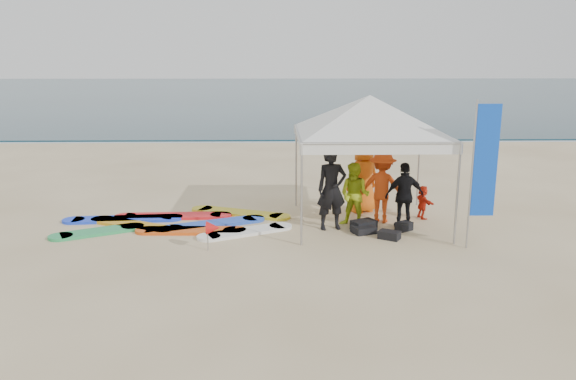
# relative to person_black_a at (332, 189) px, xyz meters

# --- Properties ---
(ground) EXTENTS (120.00, 120.00, 0.00)m
(ground) POSITION_rel_person_black_a_xyz_m (-1.19, -3.66, -0.97)
(ground) COLOR beige
(ground) RESTS_ON ground
(ocean) EXTENTS (160.00, 84.00, 0.08)m
(ocean) POSITION_rel_person_black_a_xyz_m (-1.19, 56.34, -0.93)
(ocean) COLOR #0C2633
(ocean) RESTS_ON ground
(shoreline_foam) EXTENTS (160.00, 1.20, 0.01)m
(shoreline_foam) POSITION_rel_person_black_a_xyz_m (-1.19, 14.54, -0.97)
(shoreline_foam) COLOR silver
(shoreline_foam) RESTS_ON ground
(person_black_a) EXTENTS (0.79, 0.61, 1.94)m
(person_black_a) POSITION_rel_person_black_a_xyz_m (0.00, 0.00, 0.00)
(person_black_a) COLOR black
(person_black_a) RESTS_ON ground
(person_yellow) EXTENTS (0.94, 0.87, 1.55)m
(person_yellow) POSITION_rel_person_black_a_xyz_m (0.58, 0.19, -0.20)
(person_yellow) COLOR #A2B91A
(person_yellow) RESTS_ON ground
(person_orange_a) EXTENTS (1.30, 1.01, 1.76)m
(person_orange_a) POSITION_rel_person_black_a_xyz_m (1.29, 0.58, -0.09)
(person_orange_a) COLOR #D34112
(person_orange_a) RESTS_ON ground
(person_black_b) EXTENTS (0.96, 0.47, 1.58)m
(person_black_b) POSITION_rel_person_black_a_xyz_m (1.73, 0.04, -0.18)
(person_black_b) COLOR black
(person_black_b) RESTS_ON ground
(person_orange_b) EXTENTS (1.10, 0.99, 1.89)m
(person_orange_b) POSITION_rel_person_black_a_xyz_m (0.98, 1.47, -0.03)
(person_orange_b) COLOR orange
(person_orange_b) RESTS_ON ground
(person_seated) EXTENTS (0.41, 0.82, 0.84)m
(person_seated) POSITION_rel_person_black_a_xyz_m (2.38, 0.85, -0.55)
(person_seated) COLOR red
(person_seated) RESTS_ON ground
(canopy_tent) EXTENTS (4.70, 4.70, 3.55)m
(canopy_tent) POSITION_rel_person_black_a_xyz_m (0.91, 0.49, 2.12)
(canopy_tent) COLOR #A5A5A8
(canopy_tent) RESTS_ON ground
(feather_flag) EXTENTS (0.53, 0.04, 3.14)m
(feather_flag) POSITION_rel_person_black_a_xyz_m (2.99, -1.43, 0.87)
(feather_flag) COLOR #A5A5A8
(feather_flag) RESTS_ON ground
(marker_pennant) EXTENTS (0.28, 0.28, 0.64)m
(marker_pennant) POSITION_rel_person_black_a_xyz_m (-2.61, -1.49, -0.47)
(marker_pennant) COLOR #A5A5A8
(marker_pennant) RESTS_ON ground
(gear_pile) EXTENTS (1.51, 1.26, 0.22)m
(gear_pile) POSITION_rel_person_black_a_xyz_m (1.00, -0.30, -0.87)
(gear_pile) COLOR black
(gear_pile) RESTS_ON ground
(surfboard_spread) EXTENTS (5.25, 2.92, 0.07)m
(surfboard_spread) POSITION_rel_person_black_a_xyz_m (-3.69, 0.45, -0.93)
(surfboard_spread) COLOR orange
(surfboard_spread) RESTS_ON ground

